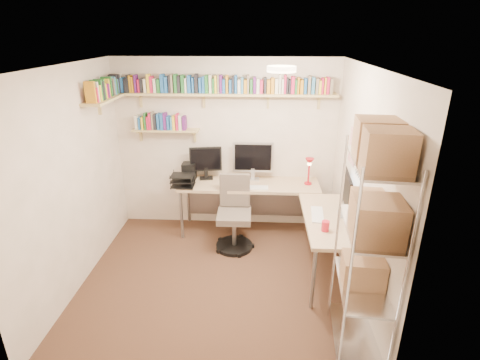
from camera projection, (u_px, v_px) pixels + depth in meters
name	position (u px, v px, depth m)	size (l,w,h in m)	color
ground	(217.00, 279.00, 4.57)	(3.20, 3.20, 0.00)	#40281B
room_shell	(214.00, 159.00, 3.99)	(3.24, 3.04, 2.52)	#C2B59E
wall_shelves	(193.00, 94.00, 5.04)	(3.12, 1.09, 0.80)	tan
corner_desk	(259.00, 191.00, 5.14)	(2.40, 2.03, 1.35)	tan
office_chair	(234.00, 218.00, 5.13)	(0.54, 0.55, 1.02)	black
wire_rack	(374.00, 209.00, 3.01)	(0.49, 0.89, 2.19)	silver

